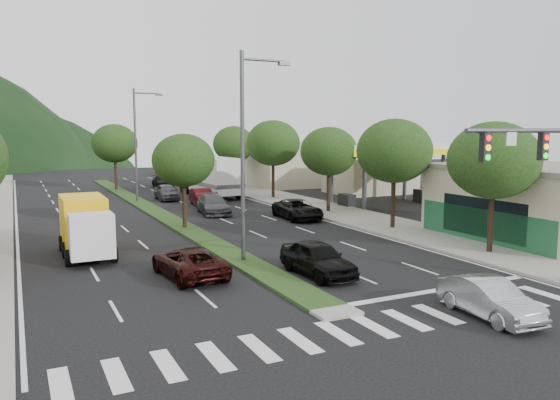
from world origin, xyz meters
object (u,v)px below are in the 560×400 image
tree_med_far (115,143)px  car_queue_a (318,258)px  motorhome (210,175)px  streetlight_mid (138,139)px  car_queue_c (202,197)px  tree_r_d (273,143)px  car_queue_d (298,209)px  streetlight_near (246,146)px  tree_r_b (394,151)px  sedan_silver (489,298)px  car_queue_f (163,181)px  suv_maroon (189,262)px  traffic_signal (550,173)px  car_queue_e (166,192)px  tree_r_c (329,151)px  tree_r_e (234,144)px  tree_r_a (494,160)px  car_queue_b (213,204)px  box_truck (85,228)px  tree_med_near (183,161)px

tree_med_far → car_queue_a: 39.99m
motorhome → streetlight_mid: bearing=-170.7°
car_queue_a → car_queue_c: 24.25m
tree_r_d → car_queue_d: (-3.54, -11.60, -4.48)m
tree_r_d → streetlight_near: (-11.79, -22.00, 0.40)m
streetlight_mid → car_queue_a: (1.78, -28.71, -4.82)m
tree_r_b → sedan_silver: 17.34m
car_queue_c → car_queue_f: car_queue_c is taller
sedan_silver → suv_maroon: 12.20m
traffic_signal → car_queue_f: bearing=94.6°
car_queue_e → motorhome: 4.96m
car_queue_d → motorhome: 16.32m
tree_r_c → car_queue_a: 19.05m
sedan_silver → motorhome: size_ratio=0.40×
tree_r_e → traffic_signal: bearing=-94.1°
tree_r_e → motorhome: bearing=-130.7°
tree_r_a → tree_r_c: tree_r_a is taller
car_queue_d → motorhome: bearing=97.8°
streetlight_near → car_queue_e: size_ratio=2.33×
traffic_signal → car_queue_c: 30.53m
suv_maroon → car_queue_b: 18.28m
streetlight_near → tree_r_a: bearing=-18.7°
suv_maroon → car_queue_f: size_ratio=1.04×
tree_med_far → car_queue_b: 21.38m
car_queue_b → traffic_signal: bearing=-70.6°
tree_r_b → car_queue_f: tree_r_b is taller
box_truck → car_queue_a: bearing=135.3°
tree_r_d → car_queue_f: (-6.74, 14.93, -4.52)m
tree_med_near → box_truck: bearing=-142.8°
tree_r_e → car_queue_f: size_ratio=1.46×
streetlight_near → suv_maroon: (-3.37, -1.50, -4.92)m
streetlight_mid → car_queue_b: bearing=-69.4°
car_queue_b → car_queue_c: 5.05m
streetlight_near → car_queue_c: bearing=78.0°
suv_maroon → box_truck: (-3.49, 6.45, 0.73)m
tree_r_e → motorhome: tree_r_e is taller
tree_med_far → tree_r_a: bearing=-73.3°
tree_r_a → tree_r_c: 16.00m
car_queue_c → car_queue_d: 10.74m
suv_maroon → tree_r_c: bearing=-142.8°
tree_r_d → car_queue_a: size_ratio=1.61×
tree_med_near → car_queue_f: tree_med_near is taller
tree_r_c → car_queue_c: size_ratio=1.50×
tree_med_near → streetlight_near: size_ratio=0.60×
tree_med_near → tree_r_a: bearing=-49.4°
tree_r_c → suv_maroon: size_ratio=1.36×
traffic_signal → car_queue_b: 25.78m
car_queue_c → box_truck: bearing=-119.8°
traffic_signal → tree_r_a: traffic_signal is taller
tree_r_c → tree_med_near: 12.17m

